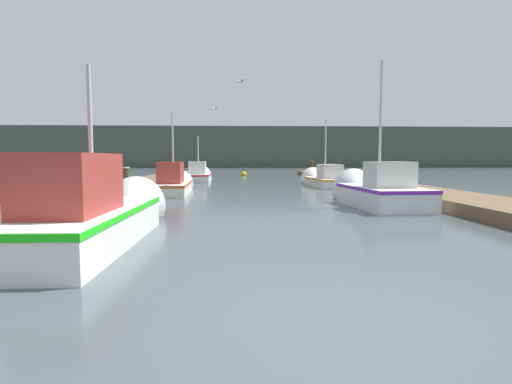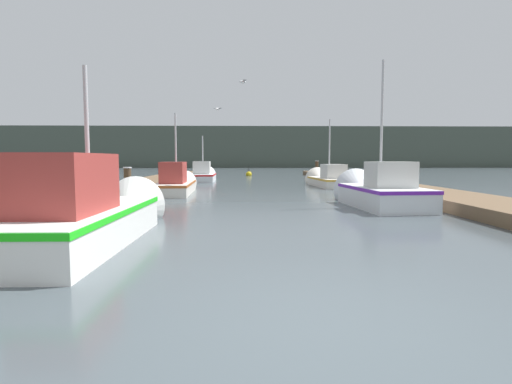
% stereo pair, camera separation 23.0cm
% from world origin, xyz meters
% --- Properties ---
extents(ground_plane, '(200.00, 200.00, 0.00)m').
position_xyz_m(ground_plane, '(0.00, 0.00, 0.00)').
color(ground_plane, '#424C51').
extents(dock_left, '(2.49, 40.00, 0.35)m').
position_xyz_m(dock_left, '(-6.19, 16.00, 0.18)').
color(dock_left, brown).
rests_on(dock_left, ground_plane).
extents(dock_right, '(2.49, 40.00, 0.35)m').
position_xyz_m(dock_right, '(6.19, 16.00, 0.18)').
color(dock_right, brown).
rests_on(dock_right, ground_plane).
extents(distant_shore_ridge, '(120.00, 16.00, 7.13)m').
position_xyz_m(distant_shore_ridge, '(0.00, 72.92, 3.56)').
color(distant_shore_ridge, '#424C42').
rests_on(distant_shore_ridge, ground_plane).
extents(fishing_boat_0, '(1.65, 5.75, 3.65)m').
position_xyz_m(fishing_boat_0, '(-3.67, 4.10, 0.52)').
color(fishing_boat_0, silver).
rests_on(fishing_boat_0, ground_plane).
extents(fishing_boat_1, '(2.06, 4.58, 5.14)m').
position_xyz_m(fishing_boat_1, '(3.54, 9.36, 0.46)').
color(fishing_boat_1, silver).
rests_on(fishing_boat_1, ground_plane).
extents(fishing_boat_2, '(1.68, 5.98, 4.01)m').
position_xyz_m(fishing_boat_2, '(-3.93, 14.93, 0.42)').
color(fishing_boat_2, silver).
rests_on(fishing_boat_2, ground_plane).
extents(fishing_boat_3, '(1.96, 5.15, 4.26)m').
position_xyz_m(fishing_boat_3, '(3.89, 18.99, 0.37)').
color(fishing_boat_3, silver).
rests_on(fishing_boat_3, ground_plane).
extents(fishing_boat_4, '(1.74, 4.92, 3.64)m').
position_xyz_m(fishing_boat_4, '(-3.74, 24.63, 0.38)').
color(fishing_boat_4, silver).
rests_on(fishing_boat_4, ground_plane).
extents(mooring_piling_0, '(0.30, 0.30, 1.09)m').
position_xyz_m(mooring_piling_0, '(5.02, 11.00, 0.55)').
color(mooring_piling_0, '#473523').
rests_on(mooring_piling_0, ground_plane).
extents(mooring_piling_1, '(0.30, 0.30, 1.39)m').
position_xyz_m(mooring_piling_1, '(5.08, 29.05, 0.70)').
color(mooring_piling_1, '#473523').
rests_on(mooring_piling_1, ground_plane).
extents(mooring_piling_3, '(0.29, 0.29, 1.25)m').
position_xyz_m(mooring_piling_3, '(-4.93, 10.58, 0.63)').
color(mooring_piling_3, '#473523').
rests_on(mooring_piling_3, ground_plane).
extents(channel_buoy, '(0.54, 0.54, 1.04)m').
position_xyz_m(channel_buoy, '(-0.47, 32.37, 0.15)').
color(channel_buoy, gold).
rests_on(channel_buoy, ground_plane).
extents(seagull_lead, '(0.51, 0.43, 0.12)m').
position_xyz_m(seagull_lead, '(-2.29, 18.69, 4.27)').
color(seagull_lead, white).
extents(seagull_1, '(0.32, 0.55, 0.12)m').
position_xyz_m(seagull_1, '(-0.88, 12.71, 4.62)').
color(seagull_1, white).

